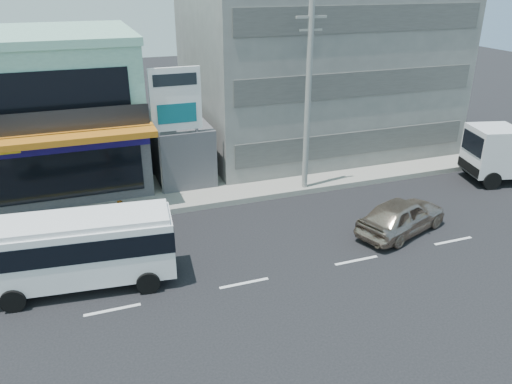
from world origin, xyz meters
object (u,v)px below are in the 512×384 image
(billboard, at_px, (176,107))
(shop_building, at_px, (25,115))
(utility_pole_near, at_px, (308,100))
(satellite_dish, at_px, (180,123))
(sedan, at_px, (402,216))
(motorcycle_rider, at_px, (123,227))
(minibus, at_px, (80,246))
(concrete_building, at_px, (315,42))

(billboard, bearing_deg, shop_building, 147.68)
(shop_building, bearing_deg, billboard, -32.32)
(utility_pole_near, bearing_deg, satellite_dish, 149.04)
(satellite_dish, xyz_separation_m, billboard, (-0.50, -1.80, 1.35))
(sedan, height_order, motorcycle_rider, motorcycle_rider)
(shop_building, relative_size, motorcycle_rider, 6.26)
(motorcycle_rider, bearing_deg, utility_pole_near, 12.75)
(billboard, height_order, motorcycle_rider, billboard)
(minibus, bearing_deg, motorcycle_rider, 60.11)
(shop_building, height_order, billboard, shop_building)
(billboard, xyz_separation_m, motorcycle_rider, (-3.50, -4.06, -4.27))
(concrete_building, xyz_separation_m, satellite_dish, (-10.00, -4.00, -3.42))
(billboard, relative_size, minibus, 0.97)
(shop_building, height_order, utility_pole_near, utility_pole_near)
(utility_pole_near, bearing_deg, minibus, -155.32)
(motorcycle_rider, bearing_deg, minibus, -119.89)
(utility_pole_near, bearing_deg, shop_building, 154.94)
(satellite_dish, distance_m, minibus, 10.90)
(sedan, bearing_deg, minibus, 68.14)
(utility_pole_near, bearing_deg, motorcycle_rider, -167.25)
(concrete_building, distance_m, billboard, 12.17)
(satellite_dish, height_order, minibus, satellite_dish)
(shop_building, xyz_separation_m, satellite_dish, (8.00, -2.95, -0.42))
(shop_building, height_order, concrete_building, concrete_building)
(minibus, xyz_separation_m, motorcycle_rider, (1.82, 3.17, -1.08))
(concrete_building, height_order, utility_pole_near, concrete_building)
(shop_building, height_order, sedan, shop_building)
(concrete_building, height_order, sedan, concrete_building)
(shop_building, xyz_separation_m, utility_pole_near, (14.00, -6.55, 1.15))
(billboard, relative_size, sedan, 1.40)
(shop_building, xyz_separation_m, motorcycle_rider, (4.00, -8.81, -3.34))
(sedan, bearing_deg, utility_pole_near, 0.61)
(satellite_dish, relative_size, utility_pole_near, 0.15)
(motorcycle_rider, bearing_deg, shop_building, 114.43)
(shop_building, bearing_deg, satellite_dish, -20.21)
(concrete_building, height_order, billboard, concrete_building)
(concrete_building, xyz_separation_m, motorcycle_rider, (-14.00, -9.86, -6.35))
(billboard, distance_m, motorcycle_rider, 6.86)
(billboard, xyz_separation_m, minibus, (-5.32, -7.23, -3.20))
(satellite_dish, xyz_separation_m, minibus, (-5.82, -9.03, -1.84))
(shop_building, relative_size, billboard, 1.80)
(billboard, bearing_deg, motorcycle_rider, -130.75)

